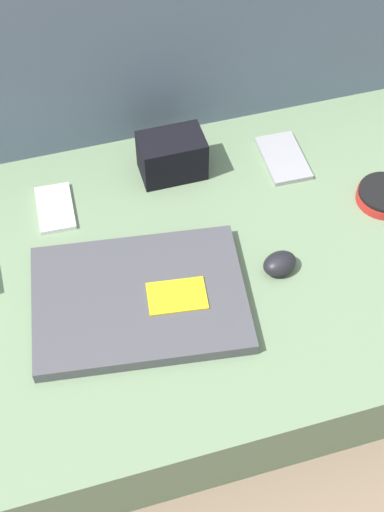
% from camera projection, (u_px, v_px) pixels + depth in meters
% --- Properties ---
extents(ground_plane, '(8.00, 8.00, 0.00)m').
position_uv_depth(ground_plane, '(192.00, 310.00, 1.26)').
color(ground_plane, '#7A6651').
extents(couch_seat, '(1.07, 0.63, 0.14)m').
position_uv_depth(couch_seat, '(192.00, 288.00, 1.21)').
color(couch_seat, slate).
rests_on(couch_seat, ground_plane).
extents(couch_backrest, '(1.07, 0.20, 0.56)m').
position_uv_depth(couch_backrest, '(128.00, 39.00, 1.28)').
color(couch_backrest, slate).
rests_on(couch_backrest, ground_plane).
extents(laptop, '(0.35, 0.27, 0.03)m').
position_uv_depth(laptop, '(140.00, 299.00, 1.10)').
color(laptop, '#47474C').
rests_on(laptop, couch_seat).
extents(computer_mouse, '(0.07, 0.05, 0.03)m').
position_uv_depth(computer_mouse, '(280.00, 263.00, 1.13)').
color(computer_mouse, black).
rests_on(computer_mouse, couch_seat).
extents(speaker_puck, '(0.10, 0.10, 0.02)m').
position_uv_depth(speaker_puck, '(384.00, 195.00, 1.23)').
color(speaker_puck, red).
rests_on(speaker_puck, couch_seat).
extents(phone_silver, '(0.07, 0.11, 0.01)m').
position_uv_depth(phone_silver, '(55.00, 208.00, 1.22)').
color(phone_silver, silver).
rests_on(phone_silver, couch_seat).
extents(phone_black, '(0.08, 0.12, 0.01)m').
position_uv_depth(phone_black, '(283.00, 158.00, 1.30)').
color(phone_black, '#99999E').
rests_on(phone_black, couch_seat).
extents(camera_pouch, '(0.11, 0.07, 0.08)m').
position_uv_depth(camera_pouch, '(172.00, 156.00, 1.25)').
color(camera_pouch, black).
rests_on(camera_pouch, couch_seat).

